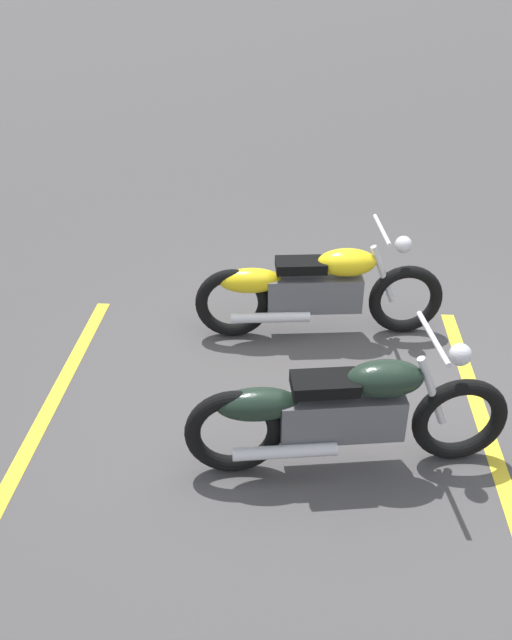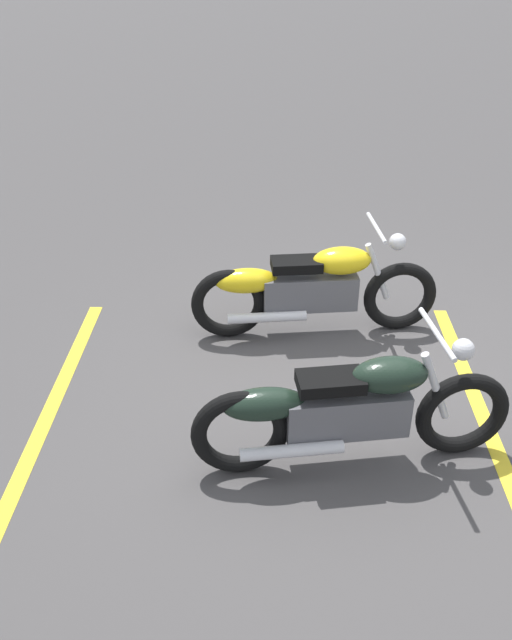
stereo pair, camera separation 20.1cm
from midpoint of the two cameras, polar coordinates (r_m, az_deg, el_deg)
ground_plane at (r=5.69m, az=7.25°, el=-5.54°), size 60.00×60.00×0.00m
motorcycle_bright_foreground at (r=6.13m, az=3.51°, el=2.66°), size 2.23×0.62×1.04m
motorcycle_dark_foreground at (r=4.70m, az=6.28°, el=-7.39°), size 2.23×0.63×1.04m
parking_stripe_near at (r=5.61m, az=17.27°, el=-7.50°), size 0.27×3.20×0.01m
parking_stripe_mid at (r=5.68m, az=-17.66°, el=-7.06°), size 0.27×3.20×0.01m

